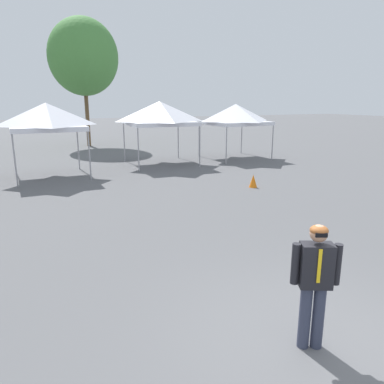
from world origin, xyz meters
name	(u,v)px	position (x,y,z in m)	size (l,w,h in m)	color
ground_plane	(312,341)	(0.00, 0.00, 0.00)	(140.00, 140.00, 0.00)	#5B5B5E
canopy_tent_behind_left	(47,117)	(-2.38, 13.84, 2.65)	(3.08, 3.08, 3.23)	#9E9EA3
canopy_tent_center	(160,113)	(3.24, 15.08, 2.68)	(3.51, 3.51, 3.29)	#9E9EA3
canopy_tent_far_right	(235,114)	(7.93, 15.20, 2.54)	(3.37, 3.37, 3.13)	#9E9EA3
person_foreground	(315,278)	(-0.12, -0.07, 1.03)	(0.59, 0.40, 1.78)	#33384C
tree_behind_tents_right	(83,57)	(1.14, 24.99, 6.34)	(4.92, 4.92, 9.05)	brown
traffic_cone_near_barrier	(253,181)	(4.65, 8.36, 0.25)	(0.32, 0.32, 0.50)	orange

